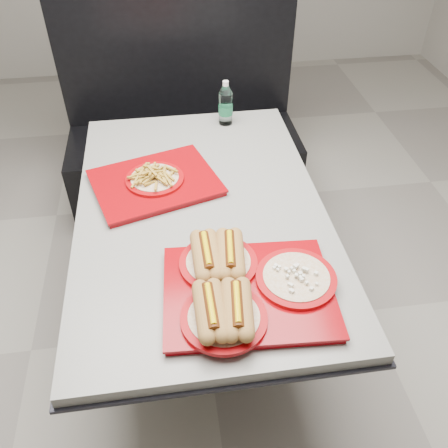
{
  "coord_description": "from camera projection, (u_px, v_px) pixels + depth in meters",
  "views": [
    {
      "loc": [
        -0.11,
        -1.35,
        1.85
      ],
      "look_at": [
        0.06,
        -0.2,
        0.83
      ],
      "focal_mm": 38.0,
      "sensor_mm": 36.0,
      "label": 1
    }
  ],
  "objects": [
    {
      "name": "ground",
      "position": [
        206.0,
        330.0,
        2.24
      ],
      "size": [
        6.0,
        6.0,
        0.0
      ],
      "primitive_type": "plane",
      "color": "gray",
      "rests_on": "ground"
    },
    {
      "name": "water_bottle",
      "position": [
        226.0,
        106.0,
        2.14
      ],
      "size": [
        0.07,
        0.07,
        0.21
      ],
      "rotation": [
        0.0,
        0.0,
        -0.25
      ],
      "color": "silver",
      "rests_on": "diner_table"
    },
    {
      "name": "diner_table",
      "position": [
        202.0,
        240.0,
        1.85
      ],
      "size": [
        0.92,
        1.42,
        0.75
      ],
      "color": "black",
      "rests_on": "ground"
    },
    {
      "name": "tray_near",
      "position": [
        241.0,
        286.0,
        1.4
      ],
      "size": [
        0.54,
        0.46,
        0.11
      ],
      "rotation": [
        0.0,
        0.0,
        -0.06
      ],
      "color": "#840309",
      "rests_on": "diner_table"
    },
    {
      "name": "booth_bench",
      "position": [
        183.0,
        136.0,
        2.78
      ],
      "size": [
        1.3,
        0.57,
        1.35
      ],
      "color": "black",
      "rests_on": "ground"
    },
    {
      "name": "tray_far",
      "position": [
        155.0,
        180.0,
        1.82
      ],
      "size": [
        0.54,
        0.48,
        0.09
      ],
      "rotation": [
        0.0,
        0.0,
        0.29
      ],
      "color": "#840309",
      "rests_on": "diner_table"
    }
  ]
}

